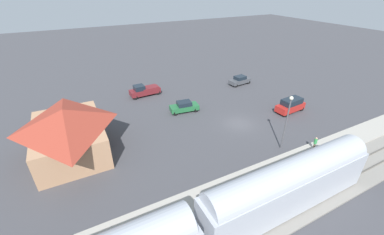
{
  "coord_description": "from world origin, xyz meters",
  "views": [
    {
      "loc": [
        -24.01,
        20.28,
        18.24
      ],
      "look_at": [
        3.28,
        6.08,
        1.0
      ],
      "focal_mm": 22.84,
      "sensor_mm": 36.0,
      "label": 1
    }
  ],
  "objects_px": {
    "sedan_green": "(184,107)",
    "pickup_maroon": "(144,90)",
    "light_pole_near_platform": "(287,117)",
    "station_building": "(68,131)",
    "sedan_charcoal": "(240,80)",
    "pedestrian_on_platform": "(315,143)",
    "suv_red": "(291,105)"
  },
  "relations": [
    {
      "from": "sedan_green",
      "to": "sedan_charcoal",
      "type": "bearing_deg",
      "value": -70.12
    },
    {
      "from": "light_pole_near_platform",
      "to": "sedan_green",
      "type": "bearing_deg",
      "value": 23.93
    },
    {
      "from": "sedan_green",
      "to": "light_pole_near_platform",
      "type": "xyz_separation_m",
      "value": [
        -14.39,
        -6.38,
        3.63
      ]
    },
    {
      "from": "suv_red",
      "to": "pickup_maroon",
      "type": "xyz_separation_m",
      "value": [
        16.69,
        18.57,
        -0.12
      ]
    },
    {
      "from": "station_building",
      "to": "sedan_charcoal",
      "type": "distance_m",
      "value": 32.83
    },
    {
      "from": "pedestrian_on_platform",
      "to": "sedan_green",
      "type": "relative_size",
      "value": 0.36
    },
    {
      "from": "station_building",
      "to": "pedestrian_on_platform",
      "type": "relative_size",
      "value": 6.84
    },
    {
      "from": "pedestrian_on_platform",
      "to": "sedan_green",
      "type": "bearing_deg",
      "value": 29.54
    },
    {
      "from": "suv_red",
      "to": "pickup_maroon",
      "type": "bearing_deg",
      "value": 48.04
    },
    {
      "from": "station_building",
      "to": "sedan_green",
      "type": "height_order",
      "value": "station_building"
    },
    {
      "from": "sedan_charcoal",
      "to": "light_pole_near_platform",
      "type": "bearing_deg",
      "value": 156.4
    },
    {
      "from": "sedan_charcoal",
      "to": "light_pole_near_platform",
      "type": "relative_size",
      "value": 0.66
    },
    {
      "from": "suv_red",
      "to": "sedan_green",
      "type": "distance_m",
      "value": 16.82
    },
    {
      "from": "suv_red",
      "to": "sedan_green",
      "type": "xyz_separation_m",
      "value": [
        7.78,
        14.91,
        -0.27
      ]
    },
    {
      "from": "station_building",
      "to": "pickup_maroon",
      "type": "xyz_separation_m",
      "value": [
        12.11,
        -12.89,
        -1.98
      ]
    },
    {
      "from": "pedestrian_on_platform",
      "to": "sedan_green",
      "type": "distance_m",
      "value": 19.15
    },
    {
      "from": "station_building",
      "to": "sedan_charcoal",
      "type": "bearing_deg",
      "value": -74.73
    },
    {
      "from": "station_building",
      "to": "pedestrian_on_platform",
      "type": "bearing_deg",
      "value": -117.39
    },
    {
      "from": "pedestrian_on_platform",
      "to": "sedan_green",
      "type": "xyz_separation_m",
      "value": [
        16.66,
        9.44,
        -0.4
      ]
    },
    {
      "from": "pickup_maroon",
      "to": "light_pole_near_platform",
      "type": "xyz_separation_m",
      "value": [
        -23.31,
        -10.05,
        3.48
      ]
    },
    {
      "from": "pickup_maroon",
      "to": "sedan_charcoal",
      "type": "bearing_deg",
      "value": -100.53
    },
    {
      "from": "sedan_green",
      "to": "light_pole_near_platform",
      "type": "height_order",
      "value": "light_pole_near_platform"
    },
    {
      "from": "sedan_charcoal",
      "to": "sedan_green",
      "type": "bearing_deg",
      "value": 109.88
    },
    {
      "from": "pedestrian_on_platform",
      "to": "sedan_charcoal",
      "type": "xyz_separation_m",
      "value": [
        22.1,
        -5.6,
        -0.4
      ]
    },
    {
      "from": "suv_red",
      "to": "station_building",
      "type": "bearing_deg",
      "value": 81.7
    },
    {
      "from": "pickup_maroon",
      "to": "sedan_charcoal",
      "type": "distance_m",
      "value": 19.03
    },
    {
      "from": "station_building",
      "to": "sedan_charcoal",
      "type": "relative_size",
      "value": 2.5
    },
    {
      "from": "sedan_charcoal",
      "to": "light_pole_near_platform",
      "type": "xyz_separation_m",
      "value": [
        -19.83,
        8.66,
        3.63
      ]
    },
    {
      "from": "sedan_green",
      "to": "pickup_maroon",
      "type": "xyz_separation_m",
      "value": [
        8.92,
        3.66,
        0.15
      ]
    },
    {
      "from": "sedan_green",
      "to": "pickup_maroon",
      "type": "relative_size",
      "value": 0.86
    },
    {
      "from": "suv_red",
      "to": "sedan_charcoal",
      "type": "relative_size",
      "value": 1.08
    },
    {
      "from": "station_building",
      "to": "suv_red",
      "type": "xyz_separation_m",
      "value": [
        -4.59,
        -31.46,
        -1.86
      ]
    }
  ]
}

